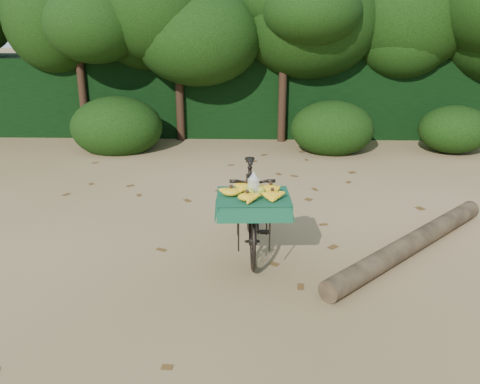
{
  "coord_description": "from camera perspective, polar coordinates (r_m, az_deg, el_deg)",
  "views": [
    {
      "loc": [
        -0.08,
        -6.1,
        2.71
      ],
      "look_at": [
        -0.25,
        -0.85,
        0.88
      ],
      "focal_mm": 38.0,
      "sensor_mm": 36.0,
      "label": 1
    }
  ],
  "objects": [
    {
      "name": "tree_row",
      "position": [
        11.63,
        -1.02,
        15.7
      ],
      "size": [
        14.5,
        2.0,
        4.0
      ],
      "primitive_type": null,
      "color": "black",
      "rests_on": "ground"
    },
    {
      "name": "ground",
      "position": [
        6.67,
        2.37,
        -4.78
      ],
      "size": [
        80.0,
        80.0,
        0.0
      ],
      "primitive_type": "plane",
      "color": "tan",
      "rests_on": "ground"
    },
    {
      "name": "bush_clumps",
      "position": [
        10.65,
        4.95,
        6.88
      ],
      "size": [
        8.8,
        1.7,
        0.9
      ],
      "primitive_type": null,
      "color": "black",
      "rests_on": "ground"
    },
    {
      "name": "leaf_litter",
      "position": [
        7.27,
        2.33,
        -2.66
      ],
      "size": [
        7.0,
        7.3,
        0.01
      ],
      "primitive_type": null,
      "color": "#553616",
      "rests_on": "ground"
    },
    {
      "name": "fallen_log",
      "position": [
        6.47,
        18.73,
        -5.47
      ],
      "size": [
        2.5,
        2.54,
        0.24
      ],
      "primitive_type": "cylinder",
      "rotation": [
        1.57,
        0.0,
        -0.78
      ],
      "color": "brown",
      "rests_on": "ground"
    },
    {
      "name": "vendor_bicycle",
      "position": [
        6.05,
        1.22,
        -1.71
      ],
      "size": [
        0.81,
        1.85,
        1.08
      ],
      "rotation": [
        0.0,
        0.0,
        0.06
      ],
      "color": "black",
      "rests_on": "ground"
    },
    {
      "name": "hedge_backdrop",
      "position": [
        12.53,
        2.22,
        10.88
      ],
      "size": [
        26.0,
        1.8,
        1.8
      ],
      "primitive_type": "cube",
      "color": "black",
      "rests_on": "ground"
    }
  ]
}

